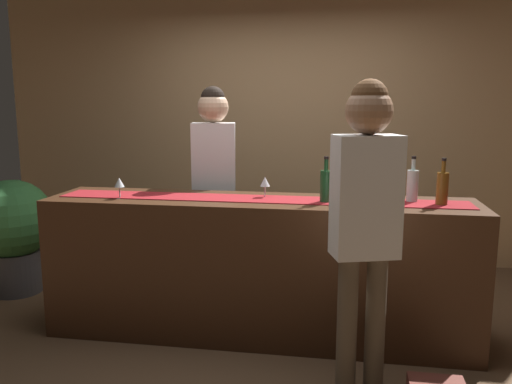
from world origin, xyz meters
TOP-DOWN VIEW (x-y plane):
  - ground_plane at (0.00, 0.00)m, footprint 10.00×10.00m
  - back_wall at (0.00, 1.90)m, footprint 6.00×0.12m
  - bar_counter at (0.00, 0.00)m, footprint 2.91×0.60m
  - counter_runner_cloth at (0.00, 0.00)m, footprint 2.77×0.28m
  - wine_bottle_clear at (1.01, 0.08)m, footprint 0.07×0.07m
  - wine_bottle_green at (0.45, -0.04)m, footprint 0.07×0.07m
  - wine_bottle_amber at (1.18, -0.01)m, footprint 0.07×0.07m
  - wine_glass_near_customer at (0.03, 0.08)m, footprint 0.07×0.07m
  - wine_glass_mid_counter at (-0.95, -0.12)m, footprint 0.07×0.07m
  - bartender at (-0.46, 0.58)m, footprint 0.37×0.26m
  - customer_sipping at (0.67, -0.69)m, footprint 0.38×0.29m
  - potted_plant_tall at (-2.19, 0.47)m, footprint 0.67×0.67m

SIDE VIEW (x-z plane):
  - ground_plane at x=0.00m, z-range 0.00..0.00m
  - bar_counter at x=0.00m, z-range 0.00..0.97m
  - potted_plant_tall at x=-2.19m, z-range 0.08..1.05m
  - counter_runner_cloth at x=0.00m, z-range 0.97..0.97m
  - wine_glass_near_customer at x=0.03m, z-range 1.00..1.14m
  - wine_glass_mid_counter at x=-0.95m, z-range 1.00..1.14m
  - customer_sipping at x=0.67m, z-range 0.21..1.94m
  - wine_bottle_clear at x=1.01m, z-range 0.93..1.23m
  - wine_bottle_green at x=0.45m, z-range 0.93..1.23m
  - wine_bottle_amber at x=1.18m, z-range 0.93..1.23m
  - bartender at x=-0.46m, z-range 0.21..1.95m
  - back_wall at x=0.00m, z-range 0.00..2.90m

